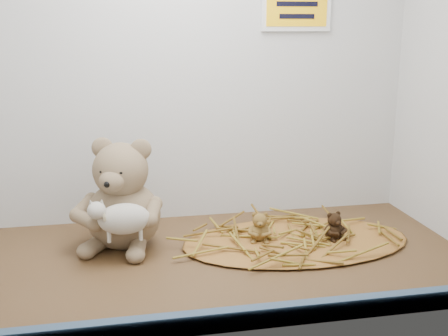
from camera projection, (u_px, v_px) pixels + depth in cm
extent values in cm
cube|color=#3E2615|center=(200.00, 261.00, 122.08)|extent=(120.00, 60.00, 0.40)
cube|color=silver|center=(179.00, 45.00, 139.46)|extent=(120.00, 0.40, 90.00)
cube|color=#39506E|center=(226.00, 320.00, 94.27)|extent=(119.28, 2.20, 3.60)
ellipsoid|color=brown|center=(296.00, 241.00, 132.13)|extent=(54.24, 31.49, 1.05)
cube|color=#FFB90D|center=(297.00, 4.00, 142.08)|extent=(16.00, 1.20, 11.00)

